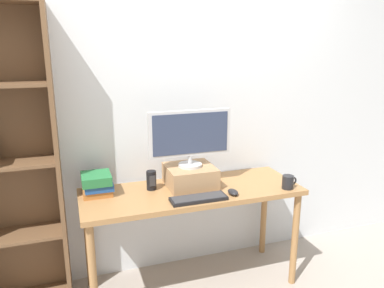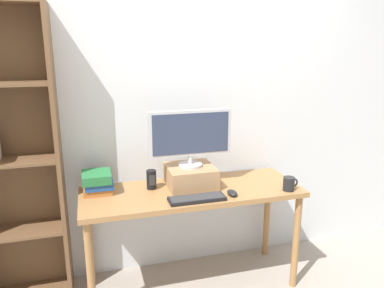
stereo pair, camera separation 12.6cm
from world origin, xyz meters
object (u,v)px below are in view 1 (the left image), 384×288
bookshelf_unit (7,163)px  keyboard (199,198)px  computer_mouse (233,192)px  desk (192,201)px  riser_box (190,176)px  desk_speaker (151,180)px  computer_monitor (190,136)px  coffee_mug (288,182)px  book_stack (97,184)px

bookshelf_unit → keyboard: (1.18, -0.42, -0.24)m
keyboard → computer_mouse: (0.26, 0.01, 0.01)m
desk → riser_box: riser_box is taller
bookshelf_unit → riser_box: size_ratio=5.98×
keyboard → desk_speaker: size_ratio=2.76×
computer_monitor → keyboard: size_ratio=1.58×
keyboard → bookshelf_unit: bearing=160.6°
riser_box → desk_speaker: size_ratio=2.47×
bookshelf_unit → coffee_mug: bookshelf_unit is taller
bookshelf_unit → keyboard: bearing=-19.4°
computer_monitor → desk_speaker: (-0.28, 0.02, -0.31)m
computer_monitor → bookshelf_unit: bearing=172.9°
desk → coffee_mug: 0.70m
bookshelf_unit → riser_box: bookshelf_unit is taller
computer_mouse → desk: bearing=142.9°
computer_monitor → coffee_mug: size_ratio=5.32×
keyboard → computer_mouse: size_ratio=3.66×
computer_mouse → coffee_mug: coffee_mug is taller
desk → keyboard: bearing=-95.6°
coffee_mug → desk_speaker: 0.98m
book_stack → desk: bearing=-11.2°
desk → desk_speaker: (-0.27, 0.09, 0.16)m
riser_box → computer_mouse: (0.23, -0.25, -0.06)m
desk → desk_speaker: 0.33m
computer_mouse → keyboard: bearing=-176.7°
keyboard → coffee_mug: (0.68, -0.01, 0.04)m
riser_box → keyboard: (-0.03, -0.27, -0.06)m
riser_box → bookshelf_unit: bearing=173.0°
bookshelf_unit → book_stack: (0.55, -0.09, -0.18)m
keyboard → book_stack: bearing=152.7°
riser_box → desk_speaker: (-0.28, 0.02, -0.01)m
book_stack → computer_monitor: bearing=-5.1°
keyboard → book_stack: 0.71m
riser_box → computer_monitor: size_ratio=0.57×
computer_mouse → coffee_mug: 0.42m
book_stack → keyboard: bearing=-27.3°
desk → coffee_mug: coffee_mug is taller
computer_monitor → coffee_mug: 0.78m
computer_monitor → book_stack: size_ratio=2.56×
book_stack → desk_speaker: bearing=-5.3°
book_stack → coffee_mug: (1.30, -0.33, -0.03)m
desk → computer_mouse: 0.32m
keyboard → book_stack: (-0.63, 0.32, 0.06)m
desk → coffee_mug: size_ratio=13.87×
book_stack → desk_speaker: 0.37m
keyboard → riser_box: bearing=83.7°
desk → computer_monitor: bearing=81.8°
desk → bookshelf_unit: 1.27m
riser_box → keyboard: 0.28m
desk → coffee_mug: (0.66, -0.20, 0.14)m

